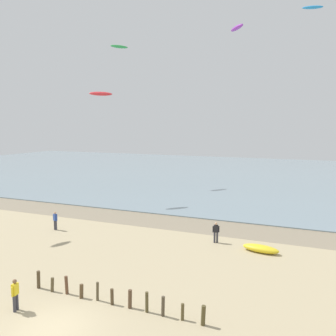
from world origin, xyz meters
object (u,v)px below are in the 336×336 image
object	(u,v)px
kite_aloft_2	(101,94)
person_by_waterline	(55,220)
grounded_kite	(261,249)
person_mid_beach	(216,232)
kite_aloft_4	(119,47)
kite_aloft_1	(313,7)
kite_aloft_0	(237,28)
person_nearest_camera	(15,294)

from	to	relation	value
kite_aloft_2	person_by_waterline	bearing A→B (deg)	57.69
grounded_kite	kite_aloft_2	bearing A→B (deg)	163.18
person_mid_beach	kite_aloft_4	world-z (taller)	kite_aloft_4
person_mid_beach	kite_aloft_1	distance (m)	21.93
person_mid_beach	kite_aloft_0	world-z (taller)	kite_aloft_0
person_by_waterline	kite_aloft_2	world-z (taller)	kite_aloft_2
person_nearest_camera	grounded_kite	size ratio (longest dim) A/B	0.61
person_by_waterline	grounded_kite	xyz separation A→B (m)	(18.29, 1.36, -0.64)
grounded_kite	kite_aloft_4	bearing A→B (deg)	147.85
person_by_waterline	kite_aloft_4	world-z (taller)	kite_aloft_4
person_nearest_camera	person_mid_beach	xyz separation A→B (m)	(6.49, 14.90, 0.00)
kite_aloft_1	kite_aloft_0	bearing A→B (deg)	-49.97
kite_aloft_4	person_by_waterline	bearing A→B (deg)	53.43
kite_aloft_2	grounded_kite	bearing A→B (deg)	107.00
person_by_waterline	grounded_kite	distance (m)	18.36
person_mid_beach	kite_aloft_2	world-z (taller)	kite_aloft_2
grounded_kite	kite_aloft_2	xyz separation A→B (m)	(-21.21, 10.99, 13.02)
person_by_waterline	kite_aloft_1	world-z (taller)	kite_aloft_1
person_mid_beach	kite_aloft_4	distance (m)	38.79
person_mid_beach	kite_aloft_4	xyz separation A→B (m)	(-22.71, 23.57, 20.82)
grounded_kite	person_mid_beach	bearing A→B (deg)	177.61
kite_aloft_0	person_by_waterline	bearing A→B (deg)	-70.67
person_nearest_camera	kite_aloft_1	world-z (taller)	kite_aloft_1
person_nearest_camera	kite_aloft_4	size ratio (longest dim) A/B	0.58
grounded_kite	kite_aloft_0	bearing A→B (deg)	120.66
person_mid_beach	person_by_waterline	world-z (taller)	same
person_by_waterline	kite_aloft_4	bearing A→B (deg)	107.56
kite_aloft_2	kite_aloft_1	bearing A→B (deg)	130.66
person_by_waterline	kite_aloft_1	xyz separation A→B (m)	(20.79, 10.81, 19.19)
kite_aloft_1	kite_aloft_4	distance (m)	32.64
kite_aloft_0	kite_aloft_2	size ratio (longest dim) A/B	1.03
kite_aloft_0	kite_aloft_2	distance (m)	17.77
person_by_waterline	person_mid_beach	bearing A→B (deg)	8.71
person_mid_beach	kite_aloft_1	world-z (taller)	kite_aloft_1
person_by_waterline	kite_aloft_0	size ratio (longest dim) A/B	0.59
person_nearest_camera	person_by_waterline	xyz separation A→B (m)	(-8.05, 12.67, 0.00)
person_by_waterline	kite_aloft_4	distance (m)	34.14
person_mid_beach	person_by_waterline	distance (m)	14.71
person_mid_beach	kite_aloft_1	xyz separation A→B (m)	(6.25, 8.58, 19.19)
kite_aloft_1	kite_aloft_4	size ratio (longest dim) A/B	0.62
kite_aloft_1	kite_aloft_2	size ratio (longest dim) A/B	0.64
person_nearest_camera	kite_aloft_4	world-z (taller)	kite_aloft_4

